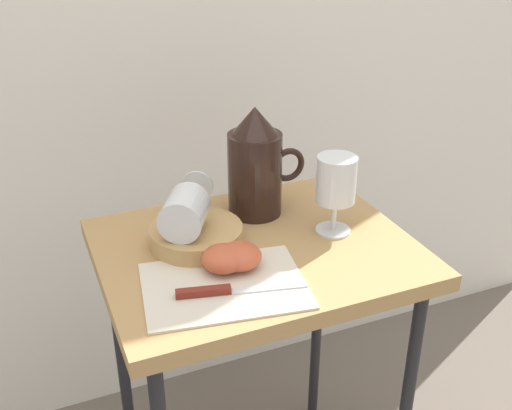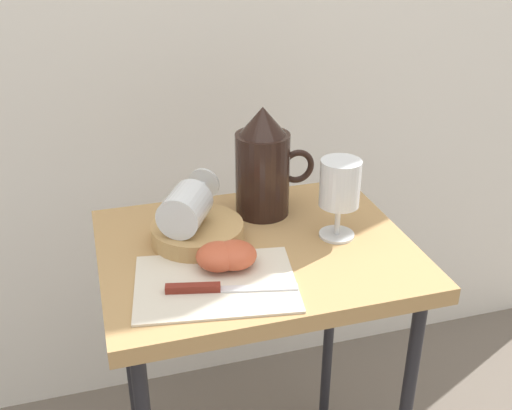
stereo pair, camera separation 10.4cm
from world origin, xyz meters
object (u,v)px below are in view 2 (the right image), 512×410
object	(u,v)px
basket_tray	(198,233)
table	(256,279)
wine_glass_upright	(340,188)
apple_half_left	(218,256)
wine_glass_tipped_near	(186,208)
pitcher	(263,171)
apple_half_right	(234,255)
knife	(212,288)

from	to	relation	value
basket_tray	table	bearing A→B (deg)	-24.50
wine_glass_upright	apple_half_left	world-z (taller)	wine_glass_upright
table	wine_glass_tipped_near	size ratio (longest dim) A/B	3.99
pitcher	wine_glass_tipped_near	distance (m)	0.18
table	wine_glass_upright	world-z (taller)	wine_glass_upright
apple_half_right	knife	distance (m)	0.08
table	pitcher	bearing A→B (deg)	67.83
basket_tray	wine_glass_tipped_near	size ratio (longest dim) A/B	0.99
pitcher	apple_half_left	bearing A→B (deg)	-126.35
wine_glass_tipped_near	wine_glass_upright	bearing A→B (deg)	-9.71
pitcher	table	bearing A→B (deg)	-112.17
pitcher	knife	bearing A→B (deg)	-122.82
basket_tray	knife	bearing A→B (deg)	-93.49
apple_half_left	knife	world-z (taller)	apple_half_left
apple_half_right	knife	world-z (taller)	apple_half_right
table	wine_glass_upright	bearing A→B (deg)	-2.76
apple_half_left	knife	xyz separation A→B (m)	(-0.02, -0.06, -0.02)
table	basket_tray	size ratio (longest dim) A/B	4.05
knife	pitcher	bearing A→B (deg)	57.18
apple_half_left	apple_half_right	size ratio (longest dim) A/B	1.00
basket_tray	knife	size ratio (longest dim) A/B	0.80
pitcher	apple_half_right	distance (m)	0.21
apple_half_left	wine_glass_upright	bearing A→B (deg)	11.87
basket_tray	pitcher	xyz separation A→B (m)	(0.14, 0.08, 0.07)
table	apple_half_right	distance (m)	0.12
table	basket_tray	distance (m)	0.14
table	apple_half_left	size ratio (longest dim) A/B	8.99
basket_tray	apple_half_left	distance (m)	0.10
basket_tray	apple_half_right	xyz separation A→B (m)	(0.04, -0.10, 0.01)
table	apple_half_right	xyz separation A→B (m)	(-0.05, -0.06, 0.10)
table	apple_half_left	distance (m)	0.14
wine_glass_tipped_near	knife	world-z (taller)	wine_glass_tipped_near
wine_glass_upright	apple_half_right	world-z (taller)	wine_glass_upright
basket_tray	wine_glass_upright	bearing A→B (deg)	-11.67
basket_tray	pitcher	world-z (taller)	pitcher
basket_tray	apple_half_right	world-z (taller)	apple_half_right
apple_half_right	knife	size ratio (longest dim) A/B	0.36
wine_glass_upright	apple_half_left	xyz separation A→B (m)	(-0.23, -0.05, -0.07)
wine_glass_tipped_near	knife	distance (m)	0.17
table	apple_half_left	world-z (taller)	apple_half_left
pitcher	wine_glass_upright	bearing A→B (deg)	-51.35
pitcher	wine_glass_upright	size ratio (longest dim) A/B	1.45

